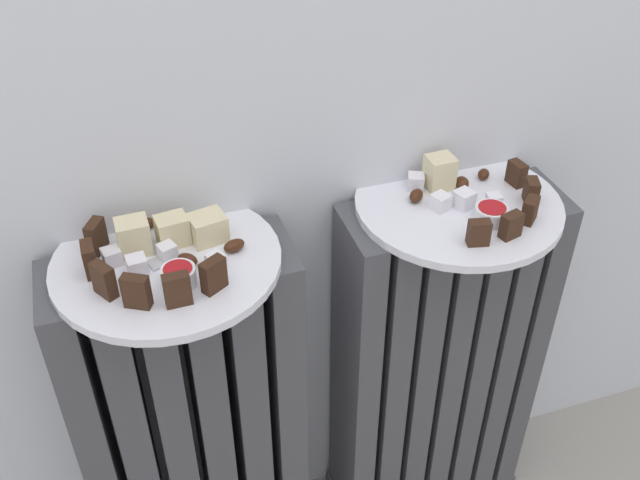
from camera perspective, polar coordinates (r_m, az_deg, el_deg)
radiator_left at (r=1.18m, az=-9.73°, el=-14.46°), size 0.34×0.13×0.65m
radiator_right at (r=1.26m, az=8.94°, el=-9.94°), size 0.34×0.13×0.65m
plate_left at (r=0.94m, az=-11.82°, el=-1.66°), size 0.29×0.29×0.01m
plate_right at (r=1.04m, az=10.68°, el=2.73°), size 0.29×0.29×0.01m
dark_cake_slice_left_0 at (r=0.96m, az=-17.00°, el=0.27°), size 0.03×0.03×0.04m
dark_cake_slice_left_1 at (r=0.93m, az=-17.47°, el=-1.45°), size 0.02×0.03×0.04m
dark_cake_slice_left_2 at (r=0.89m, az=-16.46°, el=-3.01°), size 0.03×0.03×0.04m
dark_cake_slice_left_3 at (r=0.86m, az=-14.09°, el=-3.92°), size 0.03×0.03×0.04m
dark_cake_slice_left_4 at (r=0.86m, az=-11.03°, el=-3.81°), size 0.03×0.02×0.04m
dark_cake_slice_left_5 at (r=0.87m, az=-8.28°, el=-2.71°), size 0.03×0.03×0.04m
marble_cake_slice_left_0 at (r=0.95m, az=-11.40°, el=0.75°), size 0.04×0.04×0.04m
marble_cake_slice_left_1 at (r=0.95m, az=-14.29°, el=0.28°), size 0.04×0.04×0.05m
marble_cake_slice_left_2 at (r=0.95m, az=-8.72°, el=0.95°), size 0.05×0.05×0.04m
turkish_delight_left_0 at (r=0.93m, az=-11.79°, el=-0.89°), size 0.03×0.03×0.02m
turkish_delight_left_1 at (r=0.92m, az=-14.03°, el=-1.94°), size 0.03×0.03×0.02m
turkish_delight_left_2 at (r=0.91m, az=-8.08°, el=-1.65°), size 0.03×0.03×0.02m
turkish_delight_left_3 at (r=0.94m, az=-15.88°, el=-1.26°), size 0.03×0.03×0.02m
medjool_date_left_0 at (r=0.99m, az=-11.46°, el=1.48°), size 0.03×0.03×0.01m
medjool_date_left_1 at (r=0.92m, az=-10.25°, el=-1.51°), size 0.03×0.03×0.02m
medjool_date_left_2 at (r=0.93m, az=-6.69°, el=-0.44°), size 0.03×0.02×0.02m
medjool_date_left_3 at (r=0.99m, az=-13.38°, el=1.24°), size 0.03×0.02×0.02m
jam_bowl_left at (r=0.89m, az=-10.93°, el=-2.72°), size 0.04×0.04×0.02m
dark_cake_slice_right_0 at (r=0.95m, az=12.24°, el=0.56°), size 0.03×0.02×0.03m
dark_cake_slice_right_1 at (r=0.98m, az=14.64°, el=1.10°), size 0.03×0.02×0.03m
dark_cake_slice_right_2 at (r=1.01m, az=16.00°, el=2.24°), size 0.03×0.03×0.03m
dark_cake_slice_right_3 at (r=1.05m, az=16.10°, el=3.66°), size 0.02×0.03×0.03m
dark_cake_slice_right_4 at (r=1.09m, az=15.03°, el=5.02°), size 0.02×0.03×0.03m
marble_cake_slice_right_0 at (r=1.05m, az=9.27°, el=5.21°), size 0.04×0.04×0.05m
turkish_delight_right_0 at (r=1.05m, az=7.47°, el=4.50°), size 0.03×0.03×0.02m
turkish_delight_right_1 at (r=1.01m, az=9.36°, el=2.93°), size 0.03×0.03×0.02m
turkish_delight_right_2 at (r=1.02m, az=11.12°, el=3.13°), size 0.03×0.03×0.02m
turkish_delight_right_3 at (r=1.03m, az=13.34°, el=2.99°), size 0.02×0.02×0.02m
medjool_date_right_0 at (r=1.09m, az=12.59°, el=5.02°), size 0.03×0.03×0.01m
medjool_date_right_1 at (r=1.10m, az=9.09°, el=5.90°), size 0.02×0.03×0.02m
medjool_date_right_2 at (r=1.03m, az=7.49°, el=3.43°), size 0.03×0.03×0.02m
medjool_date_right_3 at (r=1.06m, az=10.97°, el=4.37°), size 0.03×0.03×0.02m
jam_bowl_right at (r=1.00m, az=13.18°, el=2.05°), size 0.05×0.05×0.02m
fork at (r=0.91m, az=-11.84°, el=-2.69°), size 0.04×0.09×0.00m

